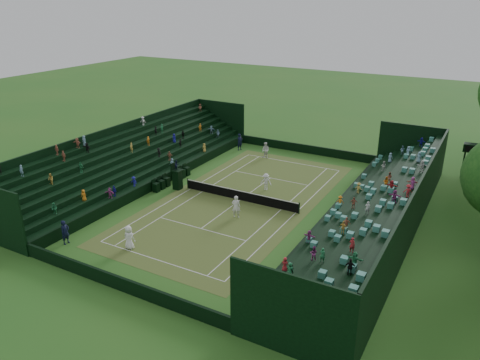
{
  "coord_description": "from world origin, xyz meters",
  "views": [
    {
      "loc": [
        19.01,
        -34.03,
        17.43
      ],
      "look_at": [
        0.0,
        0.0,
        2.0
      ],
      "focal_mm": 35.0,
      "sensor_mm": 36.0,
      "label": 1
    }
  ],
  "objects": [
    {
      "name": "player_far_west",
      "position": [
        -3.29,
        11.9,
        0.92
      ],
      "size": [
        1.06,
        0.92,
        1.85
      ],
      "primitive_type": "imported",
      "rotation": [
        0.0,
        0.0,
        -0.29
      ],
      "color": "white",
      "rests_on": "ground"
    },
    {
      "name": "umpire_chair",
      "position": [
        -6.58,
        -0.57,
        1.25
      ],
      "size": [
        0.93,
        0.93,
        2.92
      ],
      "color": "black",
      "rests_on": "ground"
    },
    {
      "name": "scoreboard_tower",
      "position": [
        17.75,
        16.0,
        3.14
      ],
      "size": [
        2.0,
        1.0,
        3.7
      ],
      "color": "black",
      "rests_on": "ground"
    },
    {
      "name": "perimeter_wall_west",
      "position": [
        -8.48,
        0.0,
        0.5
      ],
      "size": [
        0.2,
        31.77,
        1.0
      ],
      "primitive_type": "cube",
      "color": "black",
      "rests_on": "ground"
    },
    {
      "name": "perimeter_wall_east",
      "position": [
        8.48,
        0.0,
        0.5
      ],
      "size": [
        0.2,
        31.77,
        1.0
      ],
      "primitive_type": "cube",
      "color": "black",
      "rests_on": "ground"
    },
    {
      "name": "perimeter_wall_south",
      "position": [
        0.0,
        -15.88,
        0.5
      ],
      "size": [
        17.17,
        0.2,
        1.0
      ],
      "primitive_type": "cube",
      "color": "black",
      "rests_on": "ground"
    },
    {
      "name": "court_surface",
      "position": [
        0.0,
        0.0,
        0.01
      ],
      "size": [
        12.97,
        26.77,
        0.01
      ],
      "primitive_type": "cube",
      "color": "#3D6E24",
      "rests_on": "ground"
    },
    {
      "name": "ground",
      "position": [
        0.0,
        0.0,
        0.0
      ],
      "size": [
        160.0,
        160.0,
        0.0
      ],
      "primitive_type": "plane",
      "color": "#286620",
      "rests_on": "ground"
    },
    {
      "name": "player_near_east",
      "position": [
        1.43,
        -3.23,
        1.0
      ],
      "size": [
        0.84,
        0.68,
        2.0
      ],
      "primitive_type": "imported",
      "rotation": [
        0.0,
        0.0,
        3.46
      ],
      "color": "white",
      "rests_on": "ground"
    },
    {
      "name": "south_grandstand",
      "position": [
        -12.66,
        0.0,
        1.55
      ],
      "size": [
        6.6,
        32.0,
        4.9
      ],
      "color": "black",
      "rests_on": "ground"
    },
    {
      "name": "courtside_chairs",
      "position": [
        -7.96,
        0.38,
        0.48
      ],
      "size": [
        0.58,
        5.55,
        1.26
      ],
      "color": "black",
      "rests_on": "ground"
    },
    {
      "name": "player_near_west",
      "position": [
        -2.85,
        -11.57,
        0.92
      ],
      "size": [
        0.95,
        0.66,
        1.84
      ],
      "primitive_type": "imported",
      "rotation": [
        0.0,
        0.0,
        3.22
      ],
      "color": "white",
      "rests_on": "ground"
    },
    {
      "name": "line_judge_north",
      "position": [
        -7.33,
        13.07,
        1.01
      ],
      "size": [
        0.7,
        0.86,
        2.03
      ],
      "primitive_type": "imported",
      "rotation": [
        0.0,
        0.0,
        1.24
      ],
      "color": "black",
      "rests_on": "ground"
    },
    {
      "name": "perimeter_wall_north",
      "position": [
        0.0,
        15.88,
        0.5
      ],
      "size": [
        17.17,
        0.2,
        1.0
      ],
      "primitive_type": "cube",
      "color": "black",
      "rests_on": "ground"
    },
    {
      "name": "player_far_east",
      "position": [
        0.95,
        3.39,
        0.83
      ],
      "size": [
        1.18,
        0.83,
        1.66
      ],
      "primitive_type": "imported",
      "rotation": [
        0.0,
        0.0,
        0.21
      ],
      "color": "white",
      "rests_on": "ground"
    },
    {
      "name": "tennis_net",
      "position": [
        0.0,
        0.0,
        0.53
      ],
      "size": [
        11.67,
        0.1,
        1.06
      ],
      "color": "black",
      "rests_on": "ground"
    },
    {
      "name": "north_grandstand",
      "position": [
        12.66,
        0.0,
        1.55
      ],
      "size": [
        6.6,
        32.0,
        4.9
      ],
      "color": "black",
      "rests_on": "ground"
    },
    {
      "name": "line_judge_south",
      "position": [
        -7.54,
        -13.32,
        0.95
      ],
      "size": [
        0.48,
        0.71,
        1.9
      ],
      "primitive_type": "imported",
      "rotation": [
        0.0,
        0.0,
        1.54
      ],
      "color": "black",
      "rests_on": "ground"
    }
  ]
}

